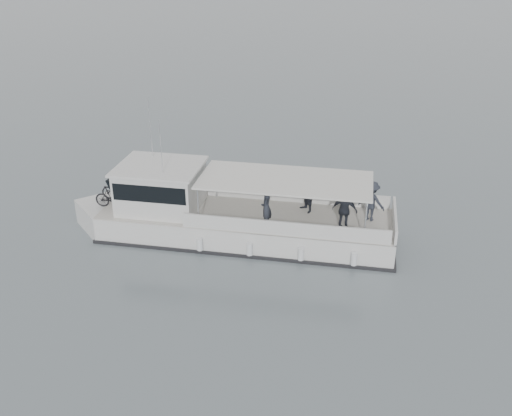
% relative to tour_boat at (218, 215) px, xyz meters
% --- Properties ---
extents(ground, '(1400.00, 1400.00, 0.00)m').
position_rel_tour_boat_xyz_m(ground, '(-1.72, 2.49, -1.01)').
color(ground, slate).
rests_on(ground, ground).
extents(tour_boat, '(14.55, 7.33, 6.16)m').
position_rel_tour_boat_xyz_m(tour_boat, '(0.00, 0.00, 0.00)').
color(tour_boat, silver).
rests_on(tour_boat, ground).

